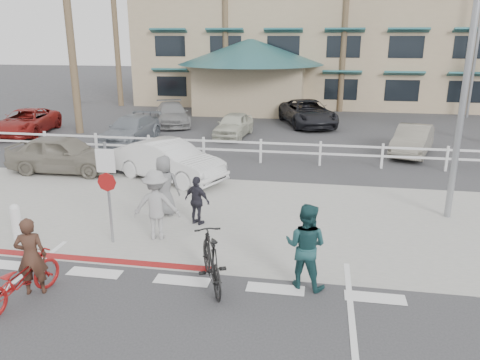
% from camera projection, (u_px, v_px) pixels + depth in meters
% --- Properties ---
extents(ground, '(140.00, 140.00, 0.00)m').
position_uv_depth(ground, '(174.00, 296.00, 9.43)').
color(ground, '#333335').
extents(sidewalk_plaza, '(22.00, 7.00, 0.01)m').
position_uv_depth(sidewalk_plaza, '(220.00, 215.00, 13.66)').
color(sidewalk_plaza, gray).
rests_on(sidewalk_plaza, ground).
extents(cross_street, '(40.00, 5.00, 0.01)m').
position_uv_depth(cross_street, '(243.00, 176.00, 17.43)').
color(cross_street, '#333335').
rests_on(cross_street, ground).
extents(parking_lot, '(50.00, 16.00, 0.01)m').
position_uv_depth(parking_lot, '(271.00, 128.00, 26.37)').
color(parking_lot, '#333335').
rests_on(parking_lot, ground).
extents(curb_red, '(7.00, 0.25, 0.02)m').
position_uv_depth(curb_red, '(67.00, 257.00, 11.05)').
color(curb_red, maroon).
rests_on(curb_red, ground).
extents(rail_fence, '(29.40, 0.16, 1.00)m').
position_uv_depth(rail_fence, '(263.00, 151.00, 19.08)').
color(rail_fence, silver).
rests_on(rail_fence, ground).
extents(building, '(28.00, 16.00, 11.30)m').
position_uv_depth(building, '(316.00, 27.00, 36.60)').
color(building, tan).
rests_on(building, ground).
extents(sign_post, '(0.50, 0.10, 2.90)m').
position_uv_depth(sign_post, '(108.00, 188.00, 11.45)').
color(sign_post, gray).
rests_on(sign_post, ground).
extents(bollard_0, '(0.26, 0.26, 0.95)m').
position_uv_depth(bollard_0, '(16.00, 221.00, 11.96)').
color(bollard_0, silver).
rests_on(bollard_0, ground).
extents(streetlight_0, '(0.60, 2.00, 9.00)m').
position_uv_depth(streetlight_0, '(469.00, 57.00, 12.21)').
color(streetlight_0, gray).
rests_on(streetlight_0, ground).
extents(streetlight_1, '(0.60, 2.00, 9.50)m').
position_uv_depth(streetlight_1, '(478.00, 40.00, 28.65)').
color(streetlight_1, gray).
rests_on(streetlight_1, ground).
extents(palm_0, '(4.00, 4.00, 15.00)m').
position_uv_depth(palm_0, '(68.00, 0.00, 34.29)').
color(palm_0, '#1B4822').
rests_on(palm_0, ground).
extents(palm_1, '(4.00, 4.00, 13.00)m').
position_uv_depth(palm_1, '(114.00, 14.00, 32.99)').
color(palm_1, '#1B4822').
rests_on(palm_1, ground).
extents(palm_3, '(4.00, 4.00, 14.00)m').
position_uv_depth(palm_3, '(225.00, 5.00, 31.54)').
color(palm_3, '#1B4822').
rests_on(palm_3, ground).
extents(palm_5, '(4.00, 4.00, 13.00)m').
position_uv_depth(palm_5, '(346.00, 12.00, 30.38)').
color(palm_5, '#1B4822').
rests_on(palm_5, ground).
extents(palm_7, '(4.00, 4.00, 14.00)m').
position_uv_depth(palm_7, '(478.00, 2.00, 28.92)').
color(palm_7, '#1B4822').
rests_on(palm_7, ground).
extents(palm_10, '(4.00, 4.00, 12.00)m').
position_uv_depth(palm_10, '(68.00, 15.00, 23.41)').
color(palm_10, '#1B4822').
rests_on(palm_10, ground).
extents(bike_red, '(1.16, 2.02, 1.01)m').
position_uv_depth(bike_red, '(19.00, 279.00, 9.06)').
color(bike_red, maroon).
rests_on(bike_red, ground).
extents(rider_red, '(0.70, 0.58, 1.64)m').
position_uv_depth(rider_red, '(31.00, 256.00, 9.30)').
color(rider_red, '#3C241A').
rests_on(rider_red, ground).
extents(bike_black, '(1.30, 2.03, 1.19)m').
position_uv_depth(bike_black, '(211.00, 260.00, 9.66)').
color(bike_black, black).
rests_on(bike_black, ground).
extents(rider_black, '(1.04, 0.91, 1.83)m').
position_uv_depth(rider_black, '(306.00, 246.00, 9.55)').
color(rider_black, '#194042').
rests_on(rider_black, ground).
extents(pedestrian_a, '(1.28, 0.87, 1.82)m').
position_uv_depth(pedestrian_a, '(156.00, 205.00, 11.84)').
color(pedestrian_a, gray).
rests_on(pedestrian_a, ground).
extents(pedestrian_child, '(0.88, 0.62, 1.38)m').
position_uv_depth(pedestrian_child, '(197.00, 201.00, 12.81)').
color(pedestrian_child, '#25232C').
rests_on(pedestrian_child, ground).
extents(pedestrian_b, '(0.90, 0.62, 1.77)m').
position_uv_depth(pedestrian_b, '(164.00, 186.00, 13.46)').
color(pedestrian_b, slate).
rests_on(pedestrian_b, ground).
extents(car_white_sedan, '(4.55, 3.14, 1.42)m').
position_uv_depth(car_white_sedan, '(169.00, 161.00, 16.82)').
color(car_white_sedan, silver).
rests_on(car_white_sedan, ground).
extents(car_red_compact, '(4.23, 1.75, 1.43)m').
position_uv_depth(car_red_compact, '(64.00, 154.00, 17.76)').
color(car_red_compact, slate).
rests_on(car_red_compact, ground).
extents(lot_car_0, '(2.88, 5.00, 1.31)m').
position_uv_depth(lot_car_0, '(27.00, 122.00, 24.72)').
color(lot_car_0, maroon).
rests_on(lot_car_0, ground).
extents(lot_car_1, '(2.00, 4.46, 1.27)m').
position_uv_depth(lot_car_1, '(131.00, 130.00, 22.72)').
color(lot_car_1, slate).
rests_on(lot_car_1, ground).
extents(lot_car_2, '(1.80, 3.74, 1.23)m').
position_uv_depth(lot_car_2, '(234.00, 125.00, 24.09)').
color(lot_car_2, beige).
rests_on(lot_car_2, ground).
extents(lot_car_3, '(2.49, 4.09, 1.27)m').
position_uv_depth(lot_car_3, '(413.00, 140.00, 20.48)').
color(lot_car_3, gray).
rests_on(lot_car_3, ground).
extents(lot_car_4, '(3.34, 4.73, 1.27)m').
position_uv_depth(lot_car_4, '(172.00, 114.00, 27.26)').
color(lot_car_4, gray).
rests_on(lot_car_4, ground).
extents(lot_car_5, '(3.97, 5.74, 1.46)m').
position_uv_depth(lot_car_5, '(308.00, 113.00, 27.07)').
color(lot_car_5, black).
rests_on(lot_car_5, ground).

